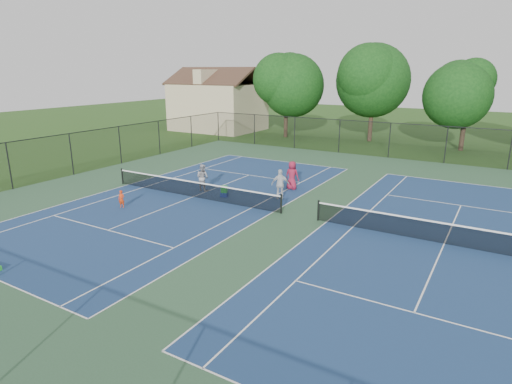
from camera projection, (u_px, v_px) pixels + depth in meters
The scene contains 15 objects.
ground at pixel (299, 217), 22.15m from camera, with size 140.00×140.00×0.00m, color #234716.
court_pad at pixel (299, 217), 22.15m from camera, with size 36.00×36.00×0.01m, color #2F5436.
tennis_court_left at pixel (193, 196), 25.56m from camera, with size 12.00×23.83×1.07m.
tennis_court_right at pixel (444, 242), 18.68m from camera, with size 12.00×23.83×1.07m.
perimeter_fence at pixel (300, 187), 21.70m from camera, with size 36.08×36.08×3.02m.
tree_back_a at pixel (287, 82), 46.69m from camera, with size 6.80×6.80×9.15m.
tree_back_b at pixel (374, 77), 43.76m from camera, with size 7.60×7.60×10.03m.
tree_back_c at pixel (468, 91), 38.82m from camera, with size 6.00×6.00×8.40m.
clapboard_house at pixel (218, 105), 53.24m from camera, with size 10.80×8.10×7.65m.
child_player at pixel (121, 199), 23.55m from camera, with size 0.36×0.23×0.98m, color red.
instructor at pixel (203, 177), 26.75m from camera, with size 0.83×0.65×1.70m, color #979799.
bystander_a at pixel (280, 184), 24.98m from camera, with size 1.05×0.44×1.79m, color silver.
bystander_c at pixel (292, 175), 27.00m from camera, with size 0.89×0.58×1.83m, color maroon.
ball_crate at pixel (224, 195), 25.58m from camera, with size 0.42×0.30×0.28m, color navy.
ball_hopper at pixel (224, 189), 25.48m from camera, with size 0.34×0.28×0.40m, color green.
Camera 1 is at (8.79, -19.12, 7.37)m, focal length 30.00 mm.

